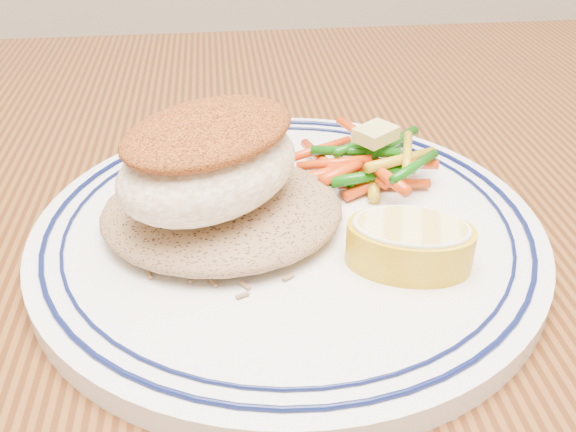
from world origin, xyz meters
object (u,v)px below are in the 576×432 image
at_px(dining_table, 236,381).
at_px(plate, 288,231).
at_px(fish_fillet, 209,159).
at_px(rice_pilaf, 222,206).
at_px(vegetable_pile, 368,164).
at_px(lemon_wedge, 410,243).

relative_size(dining_table, plate, 4.97).
bearing_deg(fish_fillet, dining_table, -61.06).
bearing_deg(rice_pilaf, fish_fillet, -125.04).
bearing_deg(vegetable_pile, rice_pilaf, -156.63).
height_order(plate, rice_pilaf, rice_pilaf).
height_order(rice_pilaf, lemon_wedge, same).
bearing_deg(rice_pilaf, plate, -2.98).
bearing_deg(lemon_wedge, dining_table, 162.72).
bearing_deg(fish_fillet, lemon_wedge, -22.14).
xyz_separation_m(rice_pilaf, fish_fillet, (-0.01, -0.01, 0.04)).
bearing_deg(plate, rice_pilaf, 177.02).
relative_size(dining_table, rice_pilaf, 10.61).
height_order(plate, fish_fillet, fish_fillet).
xyz_separation_m(plate, rice_pilaf, (-0.04, 0.00, 0.02)).
bearing_deg(vegetable_pile, plate, -142.82).
distance_m(dining_table, plate, 0.11).
xyz_separation_m(dining_table, plate, (0.04, 0.02, 0.11)).
distance_m(fish_fillet, vegetable_pile, 0.12).
relative_size(dining_table, vegetable_pile, 14.21).
xyz_separation_m(vegetable_pile, lemon_wedge, (0.00, -0.09, 0.00)).
bearing_deg(plate, fish_fillet, -172.83).
distance_m(dining_table, rice_pilaf, 0.13).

